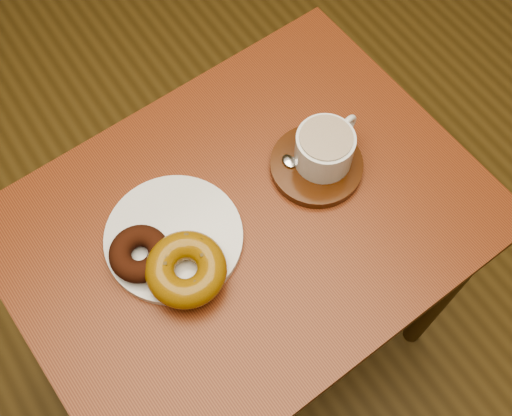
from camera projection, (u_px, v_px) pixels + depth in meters
ground at (205, 328)px, 1.75m from camera, size 6.00×6.00×0.00m
cafe_table at (247, 247)px, 1.18m from camera, size 0.81×0.63×0.74m
donut_plate at (174, 238)px, 1.05m from camera, size 0.25×0.25×0.01m
donut_cinnamon at (140, 254)px, 1.01m from camera, size 0.12×0.12×0.04m
donut_caramel at (186, 269)px, 0.99m from camera, size 0.16×0.16×0.05m
saucer at (316, 165)px, 1.11m from camera, size 0.19×0.19×0.02m
coffee_cup at (325, 148)px, 1.08m from camera, size 0.13×0.10×0.07m
teaspoon at (293, 163)px, 1.10m from camera, size 0.05×0.09×0.01m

